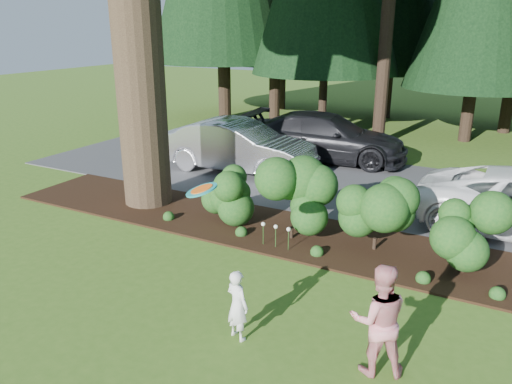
{
  "coord_description": "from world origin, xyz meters",
  "views": [
    {
      "loc": [
        3.95,
        -6.42,
        4.62
      ],
      "look_at": [
        -0.67,
        2.2,
        1.3
      ],
      "focal_mm": 35.0,
      "sensor_mm": 36.0,
      "label": 1
    }
  ],
  "objects_px": {
    "car_dark_suv": "(326,137)",
    "adult": "(379,320)",
    "car_silver_wagon": "(238,146)",
    "frisbee": "(202,190)",
    "child": "(237,305)"
  },
  "relations": [
    {
      "from": "car_dark_suv",
      "to": "car_silver_wagon",
      "type": "bearing_deg",
      "value": 136.83
    },
    {
      "from": "car_silver_wagon",
      "to": "frisbee",
      "type": "xyz_separation_m",
      "value": [
        3.81,
        -7.64,
        1.38
      ]
    },
    {
      "from": "child",
      "to": "frisbee",
      "type": "height_order",
      "value": "frisbee"
    },
    {
      "from": "child",
      "to": "adult",
      "type": "distance_m",
      "value": 2.1
    },
    {
      "from": "car_dark_suv",
      "to": "child",
      "type": "height_order",
      "value": "car_dark_suv"
    },
    {
      "from": "adult",
      "to": "frisbee",
      "type": "xyz_separation_m",
      "value": [
        -2.81,
        -0.01,
        1.41
      ]
    },
    {
      "from": "adult",
      "to": "car_silver_wagon",
      "type": "bearing_deg",
      "value": -73.9
    },
    {
      "from": "car_dark_suv",
      "to": "adult",
      "type": "height_order",
      "value": "car_dark_suv"
    },
    {
      "from": "frisbee",
      "to": "adult",
      "type": "bearing_deg",
      "value": 0.14
    },
    {
      "from": "child",
      "to": "frisbee",
      "type": "xyz_separation_m",
      "value": [
        -0.74,
        0.23,
        1.66
      ]
    },
    {
      "from": "child",
      "to": "car_dark_suv",
      "type": "bearing_deg",
      "value": -57.47
    },
    {
      "from": "child",
      "to": "frisbee",
      "type": "relative_size",
      "value": 2.25
    },
    {
      "from": "car_silver_wagon",
      "to": "adult",
      "type": "relative_size",
      "value": 3.07
    },
    {
      "from": "car_silver_wagon",
      "to": "frisbee",
      "type": "distance_m",
      "value": 8.65
    },
    {
      "from": "adult",
      "to": "frisbee",
      "type": "relative_size",
      "value": 3.21
    }
  ]
}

